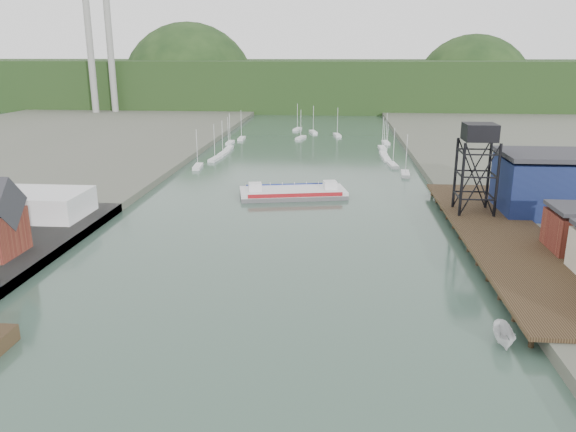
# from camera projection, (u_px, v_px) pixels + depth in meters

# --- Properties ---
(ground) EXTENTS (600.00, 600.00, 0.00)m
(ground) POSITION_uv_depth(u_px,v_px,m) (220.00, 399.00, 50.68)
(ground) COLOR #2F4A3F
(ground) RESTS_ON ground
(east_pier) EXTENTS (14.00, 70.00, 2.45)m
(east_pier) POSITION_uv_depth(u_px,v_px,m) (503.00, 235.00, 90.10)
(east_pier) COLOR black
(east_pier) RESTS_ON ground
(white_shed) EXTENTS (18.00, 12.00, 4.50)m
(white_shed) POSITION_uv_depth(u_px,v_px,m) (35.00, 204.00, 101.10)
(white_shed) COLOR silver
(white_shed) RESTS_ON west_quay
(lift_tower) EXTENTS (6.50, 6.50, 16.00)m
(lift_tower) POSITION_uv_depth(u_px,v_px,m) (479.00, 138.00, 98.86)
(lift_tower) COLOR black
(lift_tower) RESTS_ON east_pier
(blue_shed) EXTENTS (20.50, 14.50, 11.30)m
(blue_shed) POSITION_uv_depth(u_px,v_px,m) (557.00, 184.00, 101.92)
(blue_shed) COLOR #0D133B
(blue_shed) RESTS_ON east_land
(marina_sailboats) EXTENTS (57.71, 92.65, 0.90)m
(marina_sailboats) POSITION_uv_depth(u_px,v_px,m) (306.00, 148.00, 183.02)
(marina_sailboats) COLOR silver
(marina_sailboats) RESTS_ON ground
(smokestacks) EXTENTS (11.20, 8.20, 60.00)m
(smokestacks) POSITION_uv_depth(u_px,v_px,m) (101.00, 53.00, 273.53)
(smokestacks) COLOR gray
(smokestacks) RESTS_ON ground
(distant_hills) EXTENTS (500.00, 120.00, 80.00)m
(distant_hills) POSITION_uv_depth(u_px,v_px,m) (315.00, 87.00, 336.35)
(distant_hills) COLOR black
(distant_hills) RESTS_ON ground
(chain_ferry) EXTENTS (24.06, 13.48, 3.27)m
(chain_ferry) POSITION_uv_depth(u_px,v_px,m) (293.00, 193.00, 121.59)
(chain_ferry) COLOR #545356
(chain_ferry) RESTS_ON ground
(motorboat) EXTENTS (2.45, 5.43, 2.03)m
(motorboat) POSITION_uv_depth(u_px,v_px,m) (504.00, 336.00, 59.71)
(motorboat) COLOR silver
(motorboat) RESTS_ON ground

